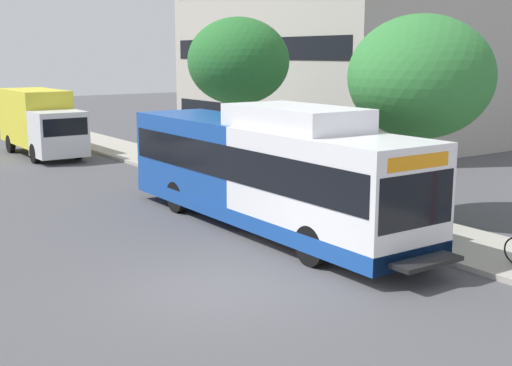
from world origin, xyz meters
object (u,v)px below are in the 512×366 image
(street_tree_mid_block, at_px, (238,61))
(box_truck_background, at_px, (41,121))
(transit_bus, at_px, (265,171))
(street_tree_near_stop, at_px, (421,77))

(street_tree_mid_block, height_order, box_truck_background, street_tree_mid_block)
(transit_bus, relative_size, box_truck_background, 1.75)
(box_truck_background, bearing_deg, street_tree_mid_block, -64.82)
(street_tree_near_stop, xyz_separation_m, box_truck_background, (-5.08, 19.95, -2.61))
(street_tree_near_stop, relative_size, street_tree_mid_block, 0.95)
(transit_bus, relative_size, street_tree_mid_block, 1.93)
(transit_bus, height_order, street_tree_mid_block, street_tree_mid_block)
(street_tree_near_stop, height_order, street_tree_mid_block, street_tree_mid_block)
(transit_bus, relative_size, street_tree_near_stop, 2.03)
(street_tree_near_stop, bearing_deg, box_truck_background, 104.29)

